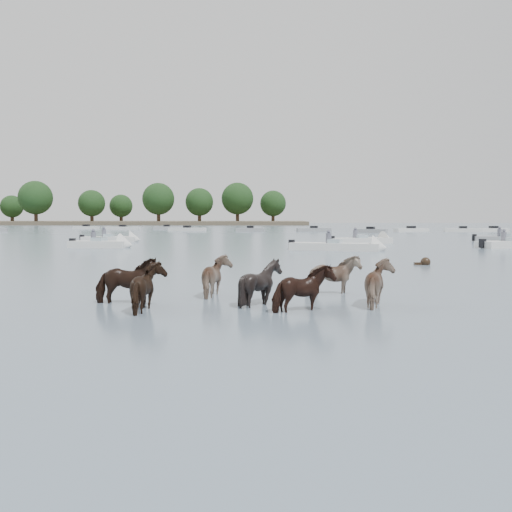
{
  "coord_description": "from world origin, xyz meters",
  "views": [
    {
      "loc": [
        -1.02,
        -12.46,
        2.11
      ],
      "look_at": [
        -1.31,
        2.18,
        1.1
      ],
      "focal_mm": 39.27,
      "sensor_mm": 36.0,
      "label": 1
    }
  ],
  "objects": [
    {
      "name": "motorboat_f",
      "position": [
        -13.83,
        35.05,
        0.23
      ],
      "size": [
        5.13,
        2.34,
        1.92
      ],
      "rotation": [
        0.0,
        0.0,
        0.16
      ],
      "color": "silver",
      "rests_on": "ground"
    },
    {
      "name": "pony_herd",
      "position": [
        -1.35,
        1.18,
        0.46
      ],
      "size": [
        7.67,
        4.08,
        1.33
      ],
      "color": "black",
      "rests_on": "ground"
    },
    {
      "name": "treeline",
      "position": [
        -63.6,
        149.28,
        6.53
      ],
      "size": [
        147.31,
        23.45,
        12.3
      ],
      "color": "#382619",
      "rests_on": "ground"
    },
    {
      "name": "motorboat_c",
      "position": [
        7.17,
        32.81,
        0.23
      ],
      "size": [
        5.74,
        3.42,
        1.92
      ],
      "rotation": [
        0.0,
        0.0,
        0.35
      ],
      "color": "silver",
      "rests_on": "ground"
    },
    {
      "name": "ground",
      "position": [
        0.0,
        0.0,
        0.0
      ],
      "size": [
        400.0,
        400.0,
        0.0
      ],
      "primitive_type": "plane",
      "color": "#4C5E6D",
      "rests_on": "ground"
    },
    {
      "name": "swimming_pony",
      "position": [
        5.99,
        12.52,
        0.1
      ],
      "size": [
        0.72,
        0.44,
        0.44
      ],
      "color": "black",
      "rests_on": "ground"
    },
    {
      "name": "motorboat_a",
      "position": [
        -12.05,
        26.16,
        0.23
      ],
      "size": [
        4.64,
        2.07,
        1.92
      ],
      "rotation": [
        0.0,
        0.0,
        -0.11
      ],
      "color": "silver",
      "rests_on": "ground"
    },
    {
      "name": "shoreline",
      "position": [
        -70.0,
        150.0,
        0.5
      ],
      "size": [
        160.0,
        30.0,
        1.0
      ],
      "primitive_type": "cube",
      "color": "#4C4233",
      "rests_on": "ground"
    },
    {
      "name": "motorboat_b",
      "position": [
        4.09,
        23.25,
        0.22
      ],
      "size": [
        6.34,
        3.29,
        1.92
      ],
      "rotation": [
        0.0,
        0.0,
        -0.29
      ],
      "color": "silver",
      "rests_on": "ground"
    },
    {
      "name": "distant_flotilla",
      "position": [
        0.57,
        74.54,
        0.26
      ],
      "size": [
        104.02,
        24.7,
        0.93
      ],
      "color": "silver",
      "rests_on": "ground"
    }
  ]
}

